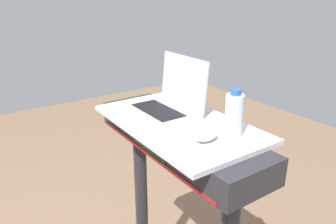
% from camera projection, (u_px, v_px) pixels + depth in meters
% --- Properties ---
extents(desk_board, '(0.75, 0.43, 0.02)m').
position_uv_depth(desk_board, '(178.00, 123.00, 1.38)').
color(desk_board, silver).
rests_on(desk_board, treadmill_base).
extents(laptop, '(0.32, 0.25, 0.24)m').
position_uv_depth(laptop, '(168.00, 101.00, 1.46)').
color(laptop, '#B7B7BC').
rests_on(laptop, desk_board).
extents(computer_mouse, '(0.07, 0.11, 0.03)m').
position_uv_depth(computer_mouse, '(207.00, 136.00, 1.19)').
color(computer_mouse, '#B2B2B7').
rests_on(computer_mouse, desk_board).
extents(water_bottle, '(0.07, 0.07, 0.18)m').
position_uv_depth(water_bottle, '(234.00, 114.00, 1.21)').
color(water_bottle, silver).
rests_on(water_bottle, desk_board).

